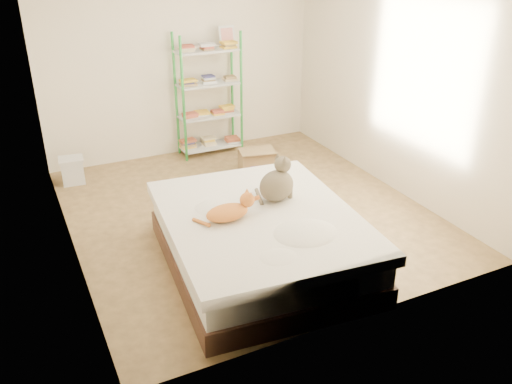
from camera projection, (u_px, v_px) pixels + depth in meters
room at (246, 100)px, 5.61m from camera, size 3.81×4.21×2.61m
bed at (260, 240)px, 5.08m from camera, size 1.89×2.27×0.54m
orange_cat at (227, 211)px, 4.82m from camera, size 0.48×0.26×0.19m
grey_cat at (277, 179)px, 5.13m from camera, size 0.46×0.41×0.44m
shelf_unit at (209, 97)px, 7.47m from camera, size 0.88×0.36×1.74m
cardboard_box at (258, 162)px, 7.06m from camera, size 0.52×0.52×0.37m
white_bin at (73, 170)px, 6.80m from camera, size 0.32×0.29×0.34m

